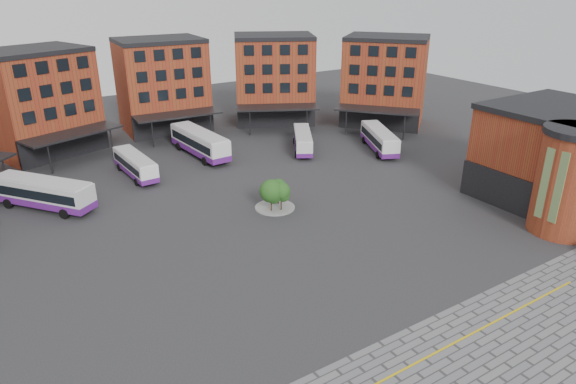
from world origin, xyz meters
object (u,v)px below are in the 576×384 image
tree_island (276,192)px  bus_f (379,139)px  bus_c (135,165)px  bus_e (303,140)px  bus_b (43,193)px  bus_d (200,142)px

tree_island → bus_f: (23.43, 9.53, -0.35)m
bus_c → bus_e: bus_c is taller
bus_b → bus_d: (21.64, 7.44, 0.09)m
bus_c → bus_d: bearing=14.1°
bus_d → bus_f: 25.82m
bus_d → bus_f: (22.94, -11.84, -0.24)m
bus_c → bus_d: 10.63m
tree_island → bus_f: 25.30m
tree_island → bus_e: 20.90m
bus_b → bus_c: size_ratio=1.11×
bus_f → tree_island: bearing=-133.0°
tree_island → bus_b: tree_island is taller
bus_c → bus_f: bus_f is taller
bus_c → bus_f: (33.11, -8.77, 0.16)m
bus_d → bus_f: bearing=-31.0°
tree_island → bus_b: (-21.15, 13.94, -0.21)m
bus_b → bus_f: bus_b is taller
bus_f → bus_d: bearing=177.5°
tree_island → bus_c: tree_island is taller
bus_b → bus_c: 12.28m
tree_island → bus_d: size_ratio=0.34×
bus_c → tree_island: bearing=-64.8°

